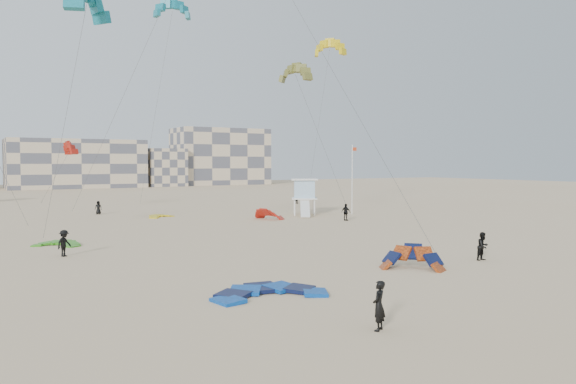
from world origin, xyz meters
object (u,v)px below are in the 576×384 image
lifeguard_tower_near (304,197)px  kitesurfer_main (379,306)px  kite_ground_orange (412,269)px  kite_ground_blue (269,296)px

lifeguard_tower_near → kitesurfer_main: bearing=-88.4°
kite_ground_orange → kitesurfer_main: bearing=-91.7°
kitesurfer_main → lifeguard_tower_near: 46.78m
kitesurfer_main → lifeguard_tower_near: bearing=-153.2°
kite_ground_blue → lifeguard_tower_near: size_ratio=0.79×
kite_ground_blue → kitesurfer_main: size_ratio=2.75×
kite_ground_blue → lifeguard_tower_near: (23.10, 34.28, 2.16)m
kite_ground_orange → lifeguard_tower_near: size_ratio=0.55×
kite_ground_blue → kite_ground_orange: bearing=17.5°
kitesurfer_main → kite_ground_blue: bearing=-116.9°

